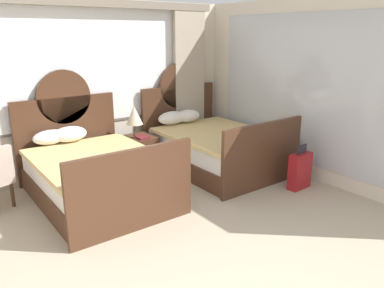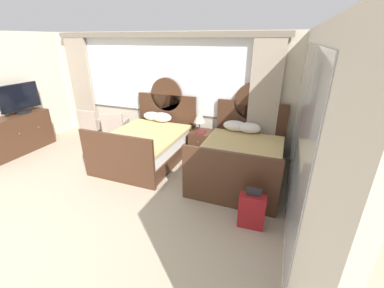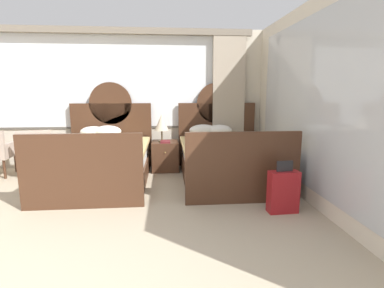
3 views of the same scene
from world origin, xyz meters
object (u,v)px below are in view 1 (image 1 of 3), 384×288
Objects in this scene: bed_near_window at (95,173)px; book_on_nightstand at (142,137)px; nightstand_between_beds at (139,153)px; table_lamp_on_nightstand at (134,116)px; bed_near_mirror at (213,146)px; suitcase_on_floor at (300,171)px.

bed_near_window reaches higher than book_on_nightstand.
table_lamp_on_nightstand is at bearing -172.50° from nightstand_between_beds.
table_lamp_on_nightstand is (0.99, 0.67, 0.55)m from bed_near_window.
book_on_nightstand is (0.01, -0.10, 0.29)m from nightstand_between_beds.
nightstand_between_beds is 2.15× the size of book_on_nightstand.
nightstand_between_beds is (-1.04, 0.67, -0.09)m from bed_near_mirror.
table_lamp_on_nightstand is at bearing 33.92° from bed_near_window.
bed_near_window is 4.19× the size of table_lamp_on_nightstand.
suitcase_on_floor reaches higher than book_on_nightstand.
suitcase_on_floor is (1.54, -2.11, -0.65)m from table_lamp_on_nightstand.
suitcase_on_floor reaches higher than nightstand_between_beds.
book_on_nightstand is at bearing 28.50° from bed_near_window.
book_on_nightstand is 0.39× the size of suitcase_on_floor.
book_on_nightstand reaches higher than nightstand_between_beds.
book_on_nightstand is at bearing -86.81° from nightstand_between_beds.
bed_near_mirror is 1.52m from suitcase_on_floor.
table_lamp_on_nightstand reaches higher than nightstand_between_beds.
suitcase_on_floor is (2.53, -1.45, -0.10)m from bed_near_window.
table_lamp_on_nightstand is (-0.06, -0.01, 0.64)m from nightstand_between_beds.
table_lamp_on_nightstand is (-1.10, 0.66, 0.55)m from bed_near_mirror.
suitcase_on_floor is (1.47, -2.02, -0.30)m from book_on_nightstand.
nightstand_between_beds is 1.08× the size of table_lamp_on_nightstand.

